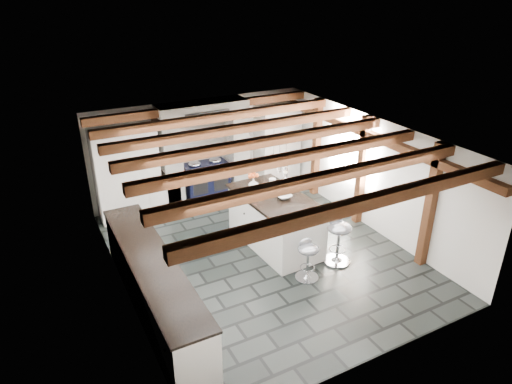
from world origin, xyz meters
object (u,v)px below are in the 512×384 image
bar_stool_near (338,235)px  bar_stool_far (308,255)px  range_cooker (206,181)px  kitchen_island (275,220)px

bar_stool_near → bar_stool_far: bar_stool_near is taller
range_cooker → bar_stool_near: size_ratio=1.11×
range_cooker → kitchen_island: bearing=-80.6°
range_cooker → bar_stool_far: size_ratio=1.33×
bar_stool_near → bar_stool_far: (-0.76, -0.17, -0.09)m
range_cooker → kitchen_island: size_ratio=0.48×
bar_stool_near → bar_stool_far: bearing=-169.4°
range_cooker → kitchen_island: (0.41, -2.47, 0.05)m
bar_stool_far → kitchen_island: bearing=86.5°
bar_stool_far → bar_stool_near: bearing=12.6°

